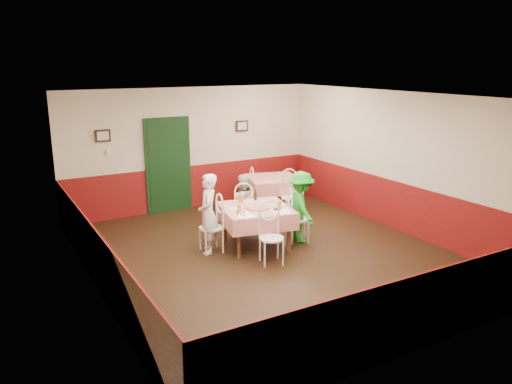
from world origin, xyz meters
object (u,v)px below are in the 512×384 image
glass_c (241,199)px  beer_bottle (255,196)px  pizza (257,208)px  diner_left (208,214)px  glass_b (280,205)px  chair_left (211,228)px  second_table (273,193)px  diner_right (301,207)px  diner_far (242,203)px  chair_far (243,211)px  wallet (277,209)px  chair_near (271,238)px  main_table (256,227)px  chair_right (298,219)px  chair_second_b (291,198)px  glass_a (239,209)px  chair_second_a (245,194)px

glass_c → beer_bottle: (0.29, -0.05, 0.03)m
pizza → diner_left: (-0.87, 0.25, -0.05)m
glass_b → glass_c: bearing=119.0°
glass_b → chair_left: bearing=157.3°
second_table → diner_right: bearing=-107.6°
pizza → diner_far: 0.99m
beer_bottle → second_table: bearing=48.9°
chair_far → diner_far: 0.15m
chair_left → diner_left: size_ratio=0.62×
second_table → wallet: bearing=-120.1°
chair_near → diner_left: 1.27m
main_table → diner_far: diner_far is taller
chair_far → diner_right: 1.26m
chair_near → wallet: chair_near is taller
glass_b → second_table: bearing=61.1°
second_table → diner_far: bearing=-142.8°
chair_near → diner_right: diner_right is taller
wallet → diner_right: size_ratio=0.08×
beer_bottle → wallet: size_ratio=1.92×
chair_right → beer_bottle: bearing=69.8°
chair_left → chair_second_b: same height
chair_near → glass_a: (-0.25, 0.68, 0.38)m
chair_right → chair_near: bearing=144.2°
chair_far → chair_second_a: same height
main_table → glass_a: 0.64m
glass_b → chair_far: bearing=97.2°
glass_c → beer_bottle: size_ratio=0.70×
chair_second_a → wallet: 2.34m
chair_right → pizza: size_ratio=2.11×
diner_left → chair_near: bearing=59.5°
glass_b → main_table: bearing=135.6°
chair_right → diner_far: (-0.65, 1.05, 0.14)m
glass_c → beer_bottle: 0.30m
second_table → glass_c: glass_c is taller
second_table → chair_second_a: (-0.75, 0.00, 0.08)m
glass_a → diner_left: diner_left is taller
chair_left → main_table: bearing=83.3°
glass_b → diner_far: size_ratio=0.11×
wallet → glass_b: bearing=28.1°
glass_a → wallet: bearing=-15.3°
pizza → glass_b: bearing=-35.6°
chair_second_a → chair_near: bearing=-3.6°
diner_left → chair_right: bearing=102.8°
glass_c → chair_far: bearing=56.7°
beer_bottle → diner_left: (-1.08, -0.19, -0.14)m
diner_far → diner_left: bearing=32.3°
main_table → chair_second_b: chair_second_b is taller
chair_right → diner_right: 0.24m
second_table → beer_bottle: size_ratio=5.29×
chair_second_a → chair_right: bearing=16.8°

